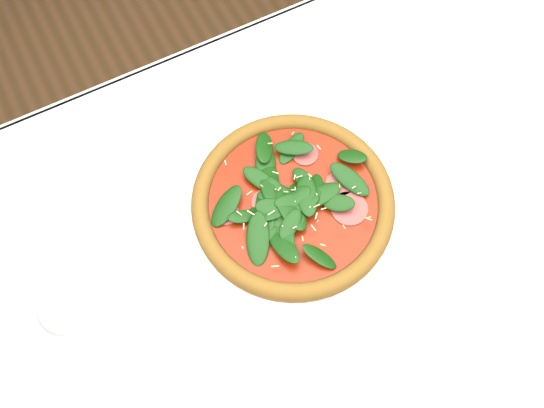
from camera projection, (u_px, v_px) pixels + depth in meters
ground at (308, 366)px, 1.45m from camera, size 6.00×6.00×0.00m
dining_table at (332, 287)px, 0.86m from camera, size 1.21×0.81×0.75m
plate at (293, 207)px, 0.80m from camera, size 0.31×0.31×0.01m
pizza at (293, 201)px, 0.78m from camera, size 0.27×0.27×0.03m
wine_glass at (77, 311)px, 0.61m from camera, size 0.08×0.08×0.19m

